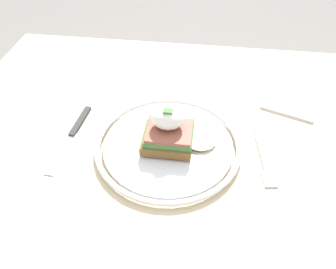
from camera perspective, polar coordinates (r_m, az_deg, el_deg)
name	(u,v)px	position (r m, az deg, el deg)	size (l,w,h in m)	color
dining_table	(177,174)	(0.73, 1.63, -6.92)	(0.96, 0.71, 0.73)	#C6B28E
plate	(168,145)	(0.61, 0.00, -1.85)	(0.27, 0.27, 0.02)	silver
sandwich	(169,131)	(0.58, 0.25, 0.66)	(0.13, 0.09, 0.08)	brown
fork	(264,160)	(0.61, 16.35, -4.22)	(0.03, 0.14, 0.00)	silver
knife	(74,133)	(0.66, -16.12, 0.31)	(0.03, 0.19, 0.01)	#2D2D2D
napkin	(292,100)	(0.76, 20.74, 5.62)	(0.11, 0.11, 0.01)	white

